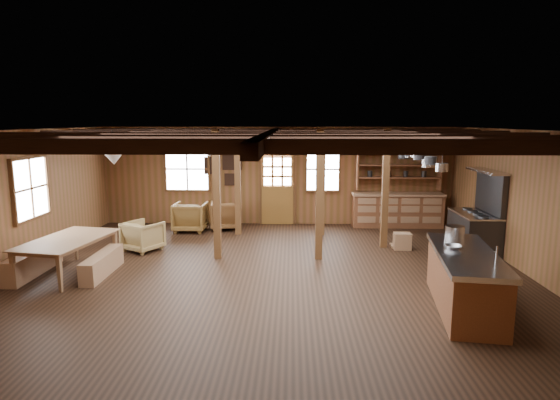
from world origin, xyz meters
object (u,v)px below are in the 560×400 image
(dining_table, at_px, (70,257))
(kitchen_island, at_px, (465,280))
(armchair_c, at_px, (143,236))
(armchair_a, at_px, (191,217))
(armchair_b, at_px, (226,215))
(commercial_range, at_px, (476,225))

(dining_table, bearing_deg, kitchen_island, -92.74)
(dining_table, distance_m, armchair_c, 1.93)
(kitchen_island, relative_size, armchair_a, 3.00)
(armchair_c, bearing_deg, armchair_b, -95.09)
(armchair_b, height_order, armchair_c, armchair_b)
(commercial_range, bearing_deg, armchair_b, 160.83)
(armchair_b, relative_size, armchair_c, 1.11)
(kitchen_island, bearing_deg, armchair_a, 145.00)
(armchair_a, bearing_deg, commercial_range, 167.56)
(dining_table, bearing_deg, armchair_a, -13.69)
(commercial_range, relative_size, armchair_b, 2.22)
(commercial_range, bearing_deg, kitchen_island, -113.65)
(dining_table, height_order, armchair_c, dining_table)
(commercial_range, height_order, armchair_a, commercial_range)
(dining_table, bearing_deg, armchair_b, -22.65)
(armchair_a, bearing_deg, armchair_c, 72.56)
(commercial_range, bearing_deg, armchair_a, 165.63)
(dining_table, relative_size, armchair_c, 2.66)
(armchair_c, bearing_deg, armchair_a, -78.95)
(commercial_range, xyz_separation_m, dining_table, (-8.55, -1.88, -0.26))
(armchair_a, xyz_separation_m, armchair_c, (-0.69, -1.95, -0.05))
(dining_table, height_order, armchair_b, armchair_b)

